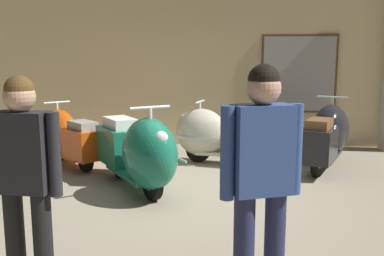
% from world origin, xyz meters
% --- Properties ---
extents(ground_plane, '(60.00, 60.00, 0.00)m').
position_xyz_m(ground_plane, '(0.00, 0.00, 0.00)').
color(ground_plane, gray).
extents(showroom_back_wall, '(18.00, 0.63, 3.48)m').
position_xyz_m(showroom_back_wall, '(0.13, 3.27, 1.74)').
color(showroom_back_wall, '#CCB784').
rests_on(showroom_back_wall, ground).
extents(scooter_0, '(1.46, 1.44, 0.97)m').
position_xyz_m(scooter_0, '(-2.04, 1.50, 0.44)').
color(scooter_0, black).
rests_on(scooter_0, ground).
extents(scooter_1, '(1.46, 1.80, 1.12)m').
position_xyz_m(scooter_1, '(-0.59, 0.17, 0.51)').
color(scooter_1, black).
rests_on(scooter_1, ground).
extents(scooter_2, '(1.70, 0.84, 1.00)m').
position_xyz_m(scooter_2, '(0.35, 1.69, 0.46)').
color(scooter_2, black).
rests_on(scooter_2, ground).
extents(scooter_3, '(1.14, 1.80, 1.07)m').
position_xyz_m(scooter_3, '(2.05, 1.70, 0.49)').
color(scooter_3, black).
rests_on(scooter_3, ground).
extents(visitor_0, '(0.53, 0.35, 1.63)m').
position_xyz_m(visitor_0, '(0.70, -2.26, 0.95)').
color(visitor_0, black).
rests_on(visitor_0, ground).
extents(visitor_1, '(0.53, 0.27, 1.56)m').
position_xyz_m(visitor_1, '(-0.88, -2.24, 0.90)').
color(visitor_1, black).
rests_on(visitor_1, ground).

